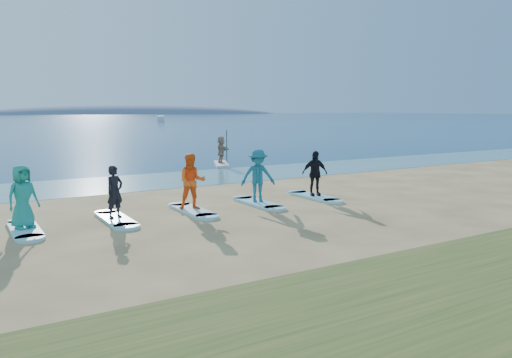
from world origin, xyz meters
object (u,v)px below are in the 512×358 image
boat_offshore_b (161,122)px  surfboard_3 (258,203)px  surfboard_2 (192,211)px  paddleboard (221,164)px  student_4 (315,173)px  student_0 (23,197)px  student_3 (258,176)px  surfboard_0 (25,230)px  surfboard_4 (314,197)px  student_2 (192,182)px  student_1 (115,192)px  surfboard_1 (116,219)px  paddleboarder (221,150)px

boat_offshore_b → surfboard_3: (-36.44, -106.31, 0.04)m
surfboard_2 → paddleboard: bearing=58.7°
surfboard_3 → student_4: (2.39, 0.00, 0.85)m
student_0 → student_4: 9.56m
student_3 → surfboard_0: bearing=-159.5°
surfboard_0 → surfboard_4: same height
student_2 → surfboard_4: bearing=19.5°
surfboard_3 → paddleboard: bearing=68.5°
surfboard_0 → student_2: size_ratio=1.27×
surfboard_4 → student_4: bearing=0.0°
boat_offshore_b → student_1: size_ratio=4.17×
boat_offshore_b → surfboard_0: (-43.61, -106.31, 0.04)m
student_3 → paddleboard: bearing=89.0°
surfboard_1 → surfboard_4: 7.17m
paddleboarder → surfboard_4: (-2.00, -11.16, -0.84)m
paddleboard → surfboard_3: size_ratio=1.36×
surfboard_0 → surfboard_1: (2.39, 0.00, 0.00)m
paddleboarder → student_4: 11.33m
surfboard_2 → surfboard_4: (4.78, 0.00, 0.00)m
student_3 → student_2: bearing=-159.5°
surfboard_2 → student_3: bearing=0.0°
surfboard_2 → student_2: (0.00, 0.00, 0.91)m
student_0 → surfboard_1: student_0 is taller
boat_offshore_b → surfboard_3: size_ratio=2.85×
surfboard_0 → student_3: (7.17, 0.00, 0.93)m
paddleboard → surfboard_1: size_ratio=1.36×
student_0 → student_3: student_3 is taller
paddleboard → student_4: bearing=-77.1°
surfboard_1 → surfboard_2: (2.39, 0.00, 0.00)m
paddleboarder → student_2: 13.05m
student_1 → surfboard_2: (2.39, 0.00, -0.80)m
paddleboard → paddleboarder: 0.83m
paddleboard → boat_offshore_b: boat_offshore_b is taller
paddleboard → surfboard_3: (-4.39, -11.16, -0.01)m
surfboard_1 → student_3: 4.87m
student_2 → surfboard_3: (2.39, 0.00, -0.91)m
paddleboarder → surfboard_2: size_ratio=0.70×
surfboard_1 → student_1: bearing=0.0°
student_0 → surfboard_2: (4.78, 0.00, -0.88)m
paddleboarder → student_4: (-2.00, -11.16, 0.01)m
student_2 → student_3: (2.39, 0.00, 0.01)m
student_2 → surfboard_4: size_ratio=0.79×
boat_offshore_b → student_4: bearing=-87.8°
boat_offshore_b → surfboard_3: boat_offshore_b is taller
surfboard_3 → student_4: 2.54m
paddleboarder → surfboard_0: 16.09m
paddleboard → student_2: student_2 is taller
surfboard_3 → surfboard_1: bearing=180.0°
paddleboard → student_0: student_0 is taller
student_0 → student_1: size_ratio=1.11×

